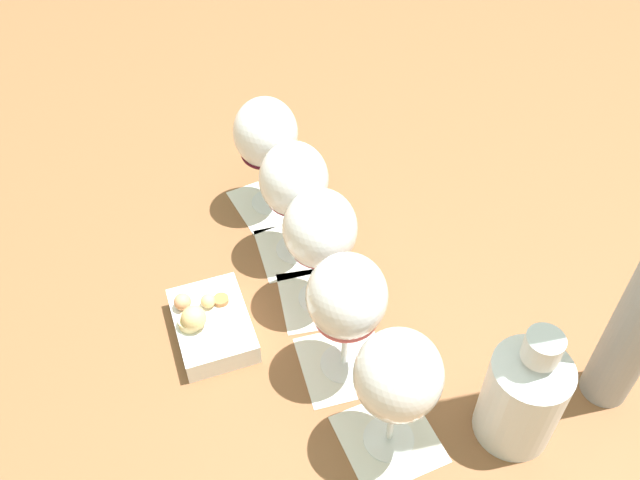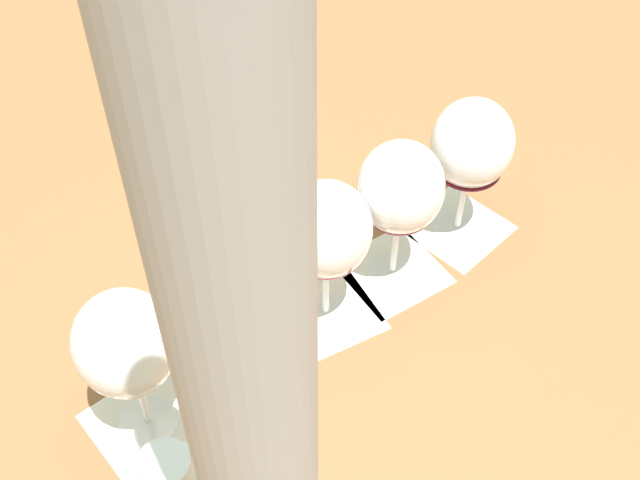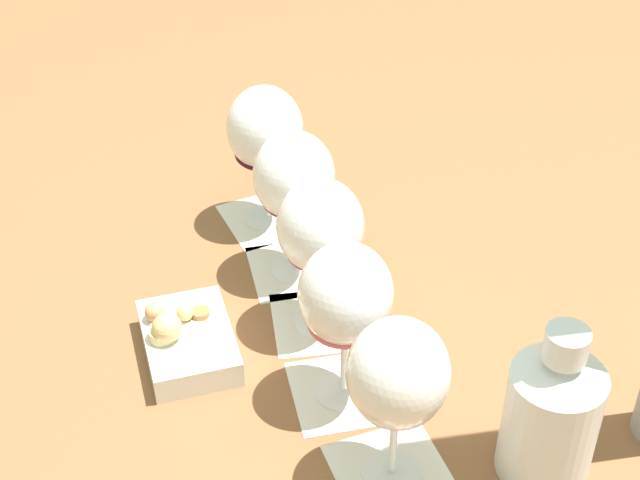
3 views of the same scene
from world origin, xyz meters
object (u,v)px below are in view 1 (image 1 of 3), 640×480
at_px(snack_dish, 210,324).
at_px(wine_glass_3, 294,184).
at_px(wine_glass_0, 398,379).
at_px(wine_glass_4, 266,137).
at_px(ceramic_vase, 524,392).
at_px(wine_glass_1, 347,300).
at_px(wine_glass_2, 322,234).

bearing_deg(snack_dish, wine_glass_3, -14.26).
xyz_separation_m(wine_glass_0, wine_glass_4, (0.33, 0.31, 0.00)).
height_order(ceramic_vase, snack_dish, ceramic_vase).
bearing_deg(ceramic_vase, wine_glass_4, 59.26).
height_order(wine_glass_0, wine_glass_1, same).
relative_size(wine_glass_0, ceramic_vase, 1.05).
xyz_separation_m(wine_glass_1, snack_dish, (-0.02, 0.19, -0.11)).
distance_m(wine_glass_0, snack_dish, 0.30).
distance_m(wine_glass_0, wine_glass_4, 0.45).
height_order(wine_glass_1, wine_glass_3, same).
bearing_deg(wine_glass_1, snack_dish, 95.71).
xyz_separation_m(wine_glass_2, wine_glass_3, (0.08, 0.07, 0.00)).
relative_size(ceramic_vase, snack_dish, 1.11).
height_order(wine_glass_1, wine_glass_4, same).
relative_size(wine_glass_4, snack_dish, 1.17).
bearing_deg(wine_glass_0, snack_dish, 77.02).
distance_m(wine_glass_3, snack_dish, 0.23).
distance_m(wine_glass_2, wine_glass_4, 0.22).
xyz_separation_m(wine_glass_4, ceramic_vase, (-0.26, -0.44, -0.06)).
bearing_deg(wine_glass_0, wine_glass_4, 42.66).
relative_size(wine_glass_1, wine_glass_4, 1.00).
bearing_deg(wine_glass_1, wine_glass_0, -133.05).
relative_size(wine_glass_2, snack_dish, 1.17).
xyz_separation_m(wine_glass_1, ceramic_vase, (-0.01, -0.22, -0.06)).
distance_m(wine_glass_2, wine_glass_3, 0.11).
xyz_separation_m(wine_glass_0, snack_dish, (0.06, 0.28, -0.11)).
bearing_deg(wine_glass_1, wine_glass_4, 41.12).
height_order(wine_glass_3, ceramic_vase, wine_glass_3).
bearing_deg(wine_glass_3, wine_glass_4, 44.40).
distance_m(wine_glass_3, ceramic_vase, 0.41).
relative_size(wine_glass_0, wine_glass_2, 1.00).
xyz_separation_m(wine_glass_1, wine_glass_4, (0.25, 0.22, 0.00)).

